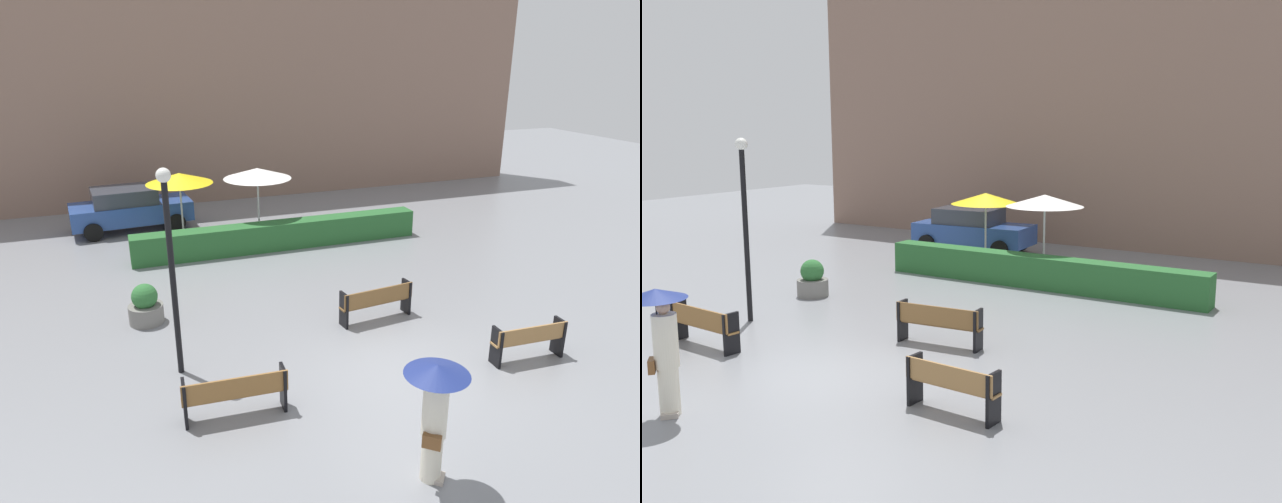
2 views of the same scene
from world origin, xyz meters
The scene contains 12 objects.
ground_plane centered at (0.00, 0.00, 0.00)m, with size 60.00×60.00×0.00m, color gray.
bench_mid_center centered at (0.58, 2.42, 0.52)m, with size 1.92×0.56×0.87m.
bench_near_left centered at (-3.50, -0.25, 0.51)m, with size 1.91×0.48×0.86m.
bench_near_right centered at (2.76, -0.46, 0.51)m, with size 1.68×0.45×0.84m.
pedestrian_with_umbrella centered at (-1.06, -2.89, 1.34)m, with size 0.97×0.97×2.07m.
planter_pot centered at (-4.71, 4.24, 0.43)m, with size 0.83×0.83×1.00m.
lamp_post centered at (-4.24, 1.65, 2.58)m, with size 0.28×0.28×4.26m.
patio_umbrella_yellow centered at (-2.97, 10.43, 2.17)m, with size 2.24×2.24×2.35m.
patio_umbrella_white centered at (-0.48, 9.60, 2.32)m, with size 2.30×2.30×2.50m.
hedge_strip centered at (-0.07, 8.40, 0.45)m, with size 9.57×0.70×0.90m, color #28602D.
building_facade centered at (0.00, 16.00, 5.14)m, with size 28.00×1.20×10.27m, color #846656.
parked_car centered at (-4.61, 12.31, 0.82)m, with size 4.33×2.25×1.57m.
Camera 2 is at (8.73, -9.63, 4.62)m, focal length 40.66 mm.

